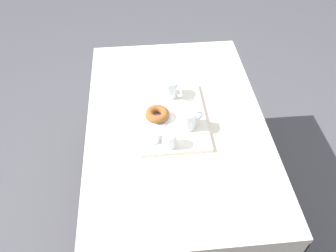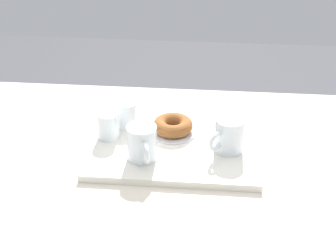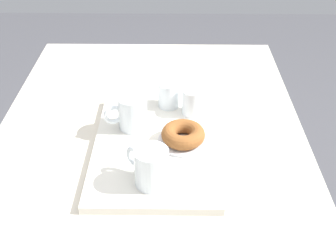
# 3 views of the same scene
# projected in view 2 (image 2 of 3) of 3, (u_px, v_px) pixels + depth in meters

# --- Properties ---
(dining_table) EXTENTS (1.36, 0.89, 0.74)m
(dining_table) POSITION_uv_depth(u_px,v_px,m) (170.00, 184.00, 1.41)
(dining_table) COLOR beige
(dining_table) RESTS_ON ground
(serving_tray) EXTENTS (0.48, 0.33, 0.02)m
(serving_tray) POSITION_uv_depth(u_px,v_px,m) (174.00, 150.00, 1.37)
(serving_tray) COLOR silver
(serving_tray) RESTS_ON dining_table
(tea_mug_left) EXTENTS (0.08, 0.12, 0.10)m
(tea_mug_left) POSITION_uv_depth(u_px,v_px,m) (142.00, 144.00, 1.29)
(tea_mug_left) COLOR white
(tea_mug_left) RESTS_ON serving_tray
(tea_mug_right) EXTENTS (0.10, 0.11, 0.10)m
(tea_mug_right) POSITION_uv_depth(u_px,v_px,m) (229.00, 136.00, 1.33)
(tea_mug_right) COLOR white
(tea_mug_right) RESTS_ON serving_tray
(water_glass_near) EXTENTS (0.06, 0.06, 0.08)m
(water_glass_near) POSITION_uv_depth(u_px,v_px,m) (108.00, 127.00, 1.39)
(water_glass_near) COLOR white
(water_glass_near) RESTS_ON serving_tray
(water_glass_far) EXTENTS (0.06, 0.06, 0.08)m
(water_glass_far) POSITION_uv_depth(u_px,v_px,m) (126.00, 116.00, 1.45)
(water_glass_far) COLOR white
(water_glass_far) RESTS_ON serving_tray
(donut_plate_left) EXTENTS (0.14, 0.14, 0.01)m
(donut_plate_left) POSITION_uv_depth(u_px,v_px,m) (173.00, 132.00, 1.43)
(donut_plate_left) COLOR silver
(donut_plate_left) RESTS_ON serving_tray
(sugar_donut_left) EXTENTS (0.12, 0.12, 0.04)m
(sugar_donut_left) POSITION_uv_depth(u_px,v_px,m) (173.00, 125.00, 1.42)
(sugar_donut_left) COLOR brown
(sugar_donut_left) RESTS_ON donut_plate_left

